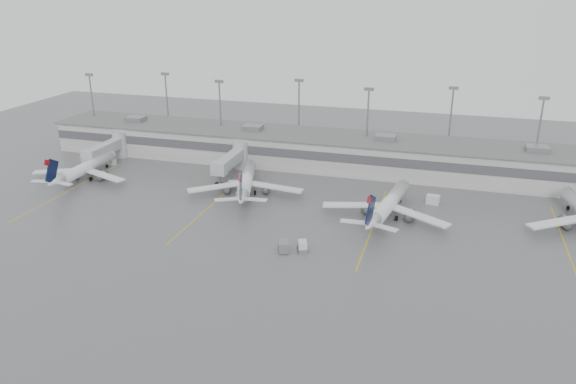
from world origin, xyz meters
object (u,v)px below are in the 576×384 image
(baggage_tug, at_px, (303,247))
(jet_mid_right, at_px, (388,204))
(jet_mid_left, at_px, (246,182))
(jet_far_left, at_px, (84,169))

(baggage_tug, bearing_deg, jet_mid_right, 36.16)
(jet_mid_left, bearing_deg, jet_far_left, 166.81)
(jet_far_left, bearing_deg, jet_mid_right, -3.34)
(jet_mid_right, bearing_deg, jet_far_left, -173.19)
(jet_far_left, relative_size, jet_mid_left, 0.97)
(jet_mid_right, relative_size, baggage_tug, 9.28)
(jet_mid_left, xyz_separation_m, baggage_tug, (19.69, -23.90, -2.25))
(jet_mid_right, height_order, baggage_tug, jet_mid_right)
(jet_mid_left, bearing_deg, baggage_tug, -66.42)
(jet_far_left, height_order, baggage_tug, jet_far_left)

